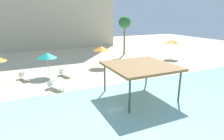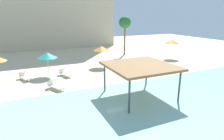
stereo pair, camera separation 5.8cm
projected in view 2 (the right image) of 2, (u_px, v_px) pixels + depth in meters
The scene contains 12 objects.
ground_plane at pixel (119, 91), 16.43m from camera, with size 80.00×80.00×0.00m, color beige.
lagoon_water at pixel (156, 120), 11.83m from camera, with size 44.00×13.50×0.04m, color #99D1C6.
shade_pavilion at pixel (140, 67), 14.63m from camera, with size 4.90×4.90×2.60m.
beach_umbrella_orange_1 at pixel (172, 41), 28.36m from camera, with size 2.10×2.10×2.81m.
beach_umbrella_teal_2 at pixel (47, 55), 20.02m from camera, with size 2.05×2.05×2.49m.
beach_umbrella_orange_3 at pixel (102, 48), 23.71m from camera, with size 2.07×2.07×2.58m.
lounge_chair_1 at pixel (55, 85), 16.73m from camera, with size 1.37×1.97×0.74m.
lounge_chair_2 at pixel (119, 67), 22.92m from camera, with size 0.93×1.97×0.74m.
lounge_chair_3 at pixel (137, 65), 23.78m from camera, with size 1.07×1.99×0.74m.
lounge_chair_4 at pixel (65, 73), 20.40m from camera, with size 1.14×1.99×0.74m.
lounge_chair_5 at pixel (24, 76), 19.24m from camera, with size 1.19×1.99×0.74m.
palm_tree_1 at pixel (125, 23), 30.28m from camera, with size 1.90×1.90×6.17m.
Camera 2 is at (-6.84, -13.71, 6.23)m, focal length 30.62 mm.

